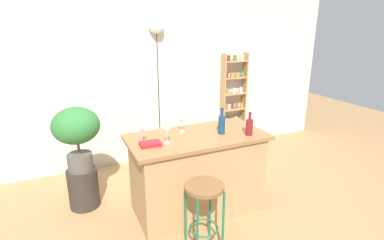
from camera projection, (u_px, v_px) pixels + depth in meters
The scene contains 14 objects.
ground at pixel (208, 222), 3.34m from camera, with size 12.00×12.00×0.00m, color #A37A4C.
back_wall at pixel (152, 72), 4.61m from camera, with size 6.40×0.10×2.80m, color beige.
kitchen_counter at pixel (197, 173), 3.46m from camera, with size 1.53×0.76×0.93m.
bar_stool at pixel (204, 201), 2.82m from camera, with size 0.37×0.37×0.69m.
spice_shelf at pixel (233, 101), 5.20m from camera, with size 0.44×0.15×1.65m.
plant_stool at pixel (84, 188), 3.59m from camera, with size 0.35×0.35×0.48m, color #2D2823.
potted_plant at pixel (76, 131), 3.37m from camera, with size 0.52×0.47×0.75m.
bottle_olive_oil at pixel (249, 126), 3.31m from camera, with size 0.08×0.08×0.26m.
bottle_spirits_clear at pixel (222, 124), 3.34m from camera, with size 0.08×0.08×0.30m.
wine_glass_left at pixel (167, 133), 3.06m from camera, with size 0.07×0.07×0.16m.
wine_glass_center at pixel (182, 122), 3.38m from camera, with size 0.07×0.07×0.16m.
wine_glass_right at pixel (142, 132), 3.07m from camera, with size 0.07×0.07×0.16m.
cookbook at pixel (150, 144), 3.04m from camera, with size 0.21×0.15×0.04m, color maroon.
pendant_globe_light at pixel (156, 28), 4.35m from camera, with size 0.23×0.23×2.19m.
Camera 1 is at (-1.33, -2.52, 2.10)m, focal length 28.22 mm.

